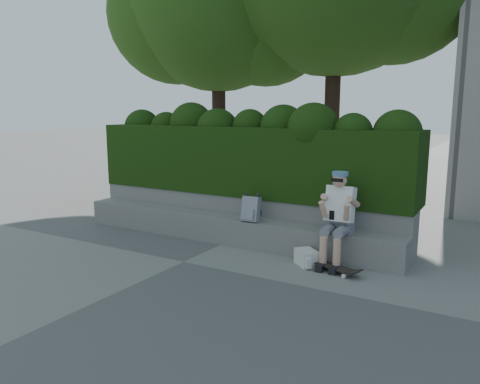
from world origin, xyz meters
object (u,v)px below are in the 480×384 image
Objects in this scene: person at (338,215)px; skateboard at (331,266)px; backpack_ground at (307,258)px; backpack_plaid at (251,209)px.

skateboard is (0.03, -0.33, -0.68)m from person.
person reaches higher than backpack_ground.
person is at bearing 113.17° from skateboard.
person is 1.51m from backpack_plaid.
person reaches higher than skateboard.
backpack_ground is at bearing -143.82° from person.
backpack_ground is (-0.39, 0.06, 0.04)m from skateboard.
backpack_plaid is at bearing -176.53° from skateboard.
person is 1.60× the size of skateboard.
backpack_plaid reaches higher than backpack_ground.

